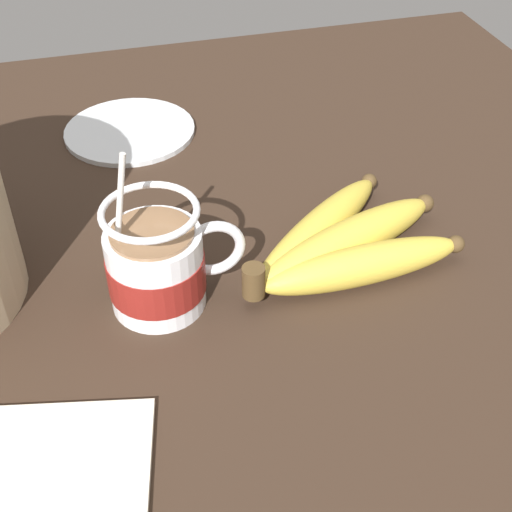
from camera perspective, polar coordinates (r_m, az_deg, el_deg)
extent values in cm
cube|color=#332319|center=(67.97, -1.63, -1.37)|extent=(99.56, 99.56, 3.56)
cylinder|color=silver|center=(60.56, -8.00, -1.05)|extent=(8.12, 8.12, 7.47)
cylinder|color=maroon|center=(60.76, -7.97, -1.28)|extent=(8.32, 8.32, 3.42)
torus|color=silver|center=(60.34, -3.42, 0.59)|extent=(5.59, 0.90, 5.59)
cylinder|color=#846042|center=(58.14, -8.34, 1.80)|extent=(6.92, 6.92, 0.40)
torus|color=silver|center=(56.81, -8.55, 3.55)|extent=(8.12, 8.12, 0.60)
cylinder|color=silver|center=(57.51, -10.96, 2.02)|extent=(2.84, 0.50, 13.92)
ellipsoid|color=silver|center=(61.96, -9.11, -2.84)|extent=(3.00, 2.00, 0.80)
cylinder|color=#4C381E|center=(60.16, -0.50, -2.10)|extent=(2.00, 2.00, 3.00)
ellipsoid|color=gold|center=(63.97, 8.47, -0.73)|extent=(19.13, 4.66, 3.66)
sphere|color=#4C381E|center=(68.11, 15.69, 0.93)|extent=(1.65, 1.65, 1.65)
ellipsoid|color=gold|center=(66.22, 7.36, 1.19)|extent=(20.36, 10.85, 3.95)
sphere|color=#4C381E|center=(72.37, 13.36, 4.13)|extent=(1.78, 1.78, 1.78)
ellipsoid|color=gold|center=(67.74, 4.98, 2.22)|extent=(17.63, 14.98, 3.58)
sphere|color=#4C381E|center=(74.82, 9.04, 5.92)|extent=(1.61, 1.61, 1.61)
cube|color=beige|center=(53.55, -16.00, -15.47)|extent=(15.51, 12.31, 0.60)
cylinder|color=silver|center=(86.92, -10.06, 9.84)|extent=(15.35, 15.35, 0.60)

